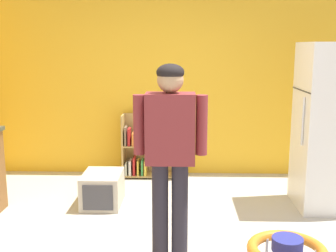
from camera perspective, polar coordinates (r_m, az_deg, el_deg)
back_wall at (r=5.67m, az=1.77°, el=6.87°), size 5.20×0.06×2.70m
refrigerator at (r=4.81m, az=21.41°, el=-0.11°), size 0.73×0.68×1.78m
bookshelf at (r=5.66m, az=-2.67°, el=-3.15°), size 0.80×0.28×0.85m
standing_person at (r=3.25m, az=0.31°, el=-2.89°), size 0.57×0.22×1.61m
pet_carrier at (r=4.76m, az=-8.88°, el=-8.45°), size 0.42×0.55×0.36m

